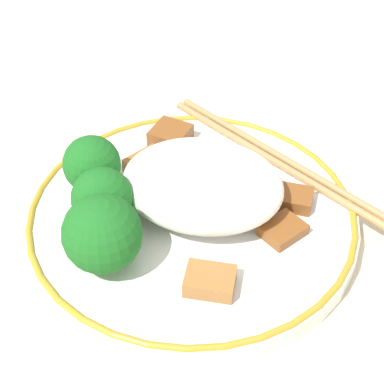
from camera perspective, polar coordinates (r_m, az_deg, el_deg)
The scene contains 13 objects.
ground_plane at distance 0.48m, azimuth 0.00°, elevation -3.10°, with size 3.00×3.00×0.00m, color beige.
plate at distance 0.47m, azimuth 0.00°, elevation -2.31°, with size 0.24×0.24×0.02m.
rice_mound at distance 0.46m, azimuth 0.93°, elevation 0.66°, with size 0.12×0.09×0.05m.
broccoli_back_left at distance 0.47m, azimuth -8.90°, elevation 2.25°, with size 0.04×0.04×0.05m.
broccoli_back_center at distance 0.44m, azimuth -7.98°, elevation -0.60°, with size 0.04×0.04×0.05m.
broccoli_back_right at distance 0.42m, azimuth -7.99°, elevation -3.73°, with size 0.05×0.05×0.06m.
meat_near_front at distance 0.50m, azimuth -3.84°, elevation 2.32°, with size 0.04×0.04×0.01m.
meat_near_left at distance 0.48m, azimuth 8.44°, elevation -0.47°, with size 0.04×0.02×0.01m.
meat_near_right at distance 0.53m, azimuth -1.92°, elevation 5.03°, with size 0.03×0.04×0.01m.
meat_near_back at distance 0.50m, azimuth 4.57°, elevation 1.64°, with size 0.03×0.03×0.01m.
meat_on_rice_edge at distance 0.42m, azimuth 1.61°, elevation -7.91°, with size 0.03×0.03×0.01m.
meat_mid_left at distance 0.45m, azimuth 8.06°, elevation -3.36°, with size 0.04×0.04×0.01m.
chopsticks at distance 0.51m, azimuth 7.94°, elevation 2.72°, with size 0.20×0.13×0.01m.
Camera 1 is at (-0.08, 0.33, 0.34)m, focal length 60.00 mm.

